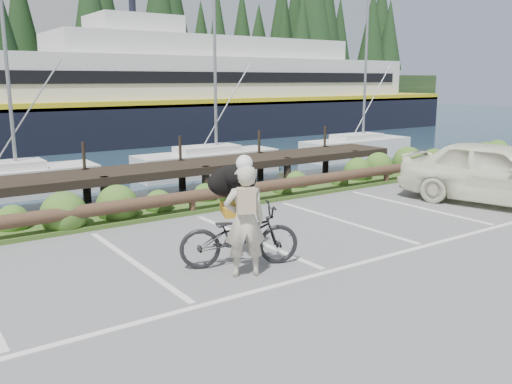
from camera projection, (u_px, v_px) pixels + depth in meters
ground at (314, 266)px, 9.74m from camera, size 72.00×72.00×0.00m
vegetation_strip at (180, 207)px, 13.99m from camera, size 34.00×1.60×0.10m
log_rail at (192, 214)px, 13.44m from camera, size 32.00×0.30×0.60m
bicycle at (239, 236)px, 9.62m from camera, size 2.26×1.52×1.12m
cyclist at (245, 221)px, 9.07m from camera, size 0.82×0.69×1.92m
dog at (233, 181)px, 10.10m from camera, size 0.87×1.15×0.60m
parked_car at (498, 173)px, 14.33m from camera, size 3.26×5.35×1.70m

